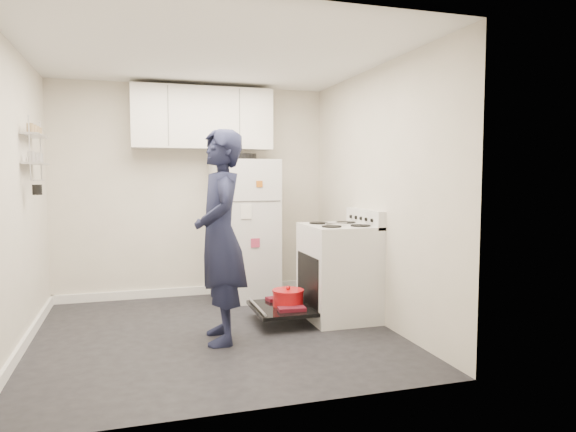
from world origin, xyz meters
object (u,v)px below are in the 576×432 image
object	(u,v)px
open_oven_door	(285,303)
person	(220,236)
refrigerator	(244,229)
electric_range	(338,272)

from	to	relation	value
open_oven_door	person	bearing A→B (deg)	-151.43
refrigerator	open_oven_door	bearing A→B (deg)	-81.10
open_oven_door	electric_range	bearing A→B (deg)	-1.12
open_oven_door	refrigerator	xyz separation A→B (m)	(-0.17, 1.09, 0.62)
open_oven_door	person	size ratio (longest dim) A/B	0.38
refrigerator	person	distance (m)	1.56
open_oven_door	person	xyz separation A→B (m)	(-0.69, -0.38, 0.72)
person	open_oven_door	bearing A→B (deg)	120.50
open_oven_door	refrigerator	world-z (taller)	refrigerator
electric_range	open_oven_door	bearing A→B (deg)	178.88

